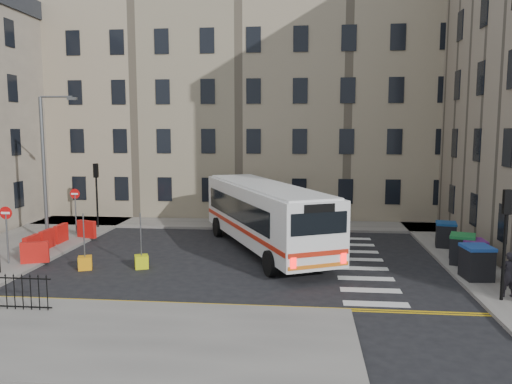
% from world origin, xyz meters
% --- Properties ---
extents(ground, '(120.00, 120.00, 0.00)m').
position_xyz_m(ground, '(0.00, 0.00, 0.00)').
color(ground, black).
rests_on(ground, ground).
extents(pavement_north, '(36.00, 3.20, 0.15)m').
position_xyz_m(pavement_north, '(-6.00, 8.60, 0.07)').
color(pavement_north, slate).
rests_on(pavement_north, ground).
extents(pavement_east, '(2.40, 26.00, 0.15)m').
position_xyz_m(pavement_east, '(9.00, 4.00, 0.07)').
color(pavement_east, slate).
rests_on(pavement_east, ground).
extents(pavement_west, '(6.00, 22.00, 0.15)m').
position_xyz_m(pavement_west, '(-14.00, 1.00, 0.07)').
color(pavement_west, slate).
rests_on(pavement_west, ground).
extents(pavement_sw, '(20.00, 6.00, 0.15)m').
position_xyz_m(pavement_sw, '(-7.00, -10.00, 0.07)').
color(pavement_sw, slate).
rests_on(pavement_sw, ground).
extents(terrace_north, '(38.30, 10.80, 17.20)m').
position_xyz_m(terrace_north, '(-7.00, 15.50, 8.62)').
color(terrace_north, gray).
rests_on(terrace_north, ground).
extents(traffic_light_east, '(0.28, 0.22, 4.10)m').
position_xyz_m(traffic_light_east, '(8.60, -5.50, 2.87)').
color(traffic_light_east, black).
rests_on(traffic_light_east, pavement_east).
extents(traffic_light_nw, '(0.28, 0.22, 4.10)m').
position_xyz_m(traffic_light_nw, '(-12.00, 6.50, 2.87)').
color(traffic_light_nw, black).
rests_on(traffic_light_nw, pavement_west).
extents(streetlamp, '(0.50, 0.22, 8.14)m').
position_xyz_m(streetlamp, '(-13.00, 2.00, 4.34)').
color(streetlamp, '#595B5E').
rests_on(streetlamp, pavement_west).
extents(no_entry_north, '(0.60, 0.08, 3.00)m').
position_xyz_m(no_entry_north, '(-12.50, 4.50, 2.08)').
color(no_entry_north, '#595B5E').
rests_on(no_entry_north, pavement_west).
extents(no_entry_south, '(0.60, 0.08, 3.00)m').
position_xyz_m(no_entry_south, '(-12.50, -2.50, 2.08)').
color(no_entry_south, '#595B5E').
rests_on(no_entry_south, pavement_west).
extents(roadworks_barriers, '(1.66, 6.26, 1.00)m').
position_xyz_m(roadworks_barriers, '(-11.84, 0.50, 0.65)').
color(roadworks_barriers, red).
rests_on(roadworks_barriers, pavement_west).
extents(bus, '(8.01, 12.66, 3.45)m').
position_xyz_m(bus, '(-0.78, 1.83, 1.99)').
color(bus, silver).
rests_on(bus, ground).
extents(wheelie_bin_a, '(1.24, 1.39, 1.41)m').
position_xyz_m(wheelie_bin_a, '(8.56, -2.83, 0.86)').
color(wheelie_bin_a, black).
rests_on(wheelie_bin_a, pavement_east).
extents(wheelie_bin_b, '(1.01, 1.16, 1.26)m').
position_xyz_m(wheelie_bin_b, '(9.04, -0.90, 0.78)').
color(wheelie_bin_b, black).
rests_on(wheelie_bin_b, pavement_east).
extents(wheelie_bin_c, '(1.43, 1.54, 1.38)m').
position_xyz_m(wheelie_bin_c, '(8.70, -0.40, 0.85)').
color(wheelie_bin_c, black).
rests_on(wheelie_bin_c, pavement_east).
extents(wheelie_bin_d, '(1.24, 1.30, 1.14)m').
position_xyz_m(wheelie_bin_d, '(8.94, 0.72, 0.72)').
color(wheelie_bin_d, black).
rests_on(wheelie_bin_d, pavement_east).
extents(wheelie_bin_e, '(1.27, 1.39, 1.32)m').
position_xyz_m(wheelie_bin_e, '(8.87, 3.04, 0.82)').
color(wheelie_bin_e, black).
rests_on(wheelie_bin_e, pavement_east).
extents(pedestrian, '(0.68, 0.50, 1.72)m').
position_xyz_m(pedestrian, '(8.95, -5.10, 1.01)').
color(pedestrian, black).
rests_on(pedestrian, pavement_east).
extents(bollard_yellow, '(0.78, 0.78, 0.60)m').
position_xyz_m(bollard_yellow, '(-6.18, -2.16, 0.30)').
color(bollard_yellow, '#CAD70B').
rests_on(bollard_yellow, ground).
extents(bollard_chevron, '(0.78, 0.78, 0.60)m').
position_xyz_m(bollard_chevron, '(-8.70, -2.62, 0.30)').
color(bollard_chevron, orange).
rests_on(bollard_chevron, ground).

